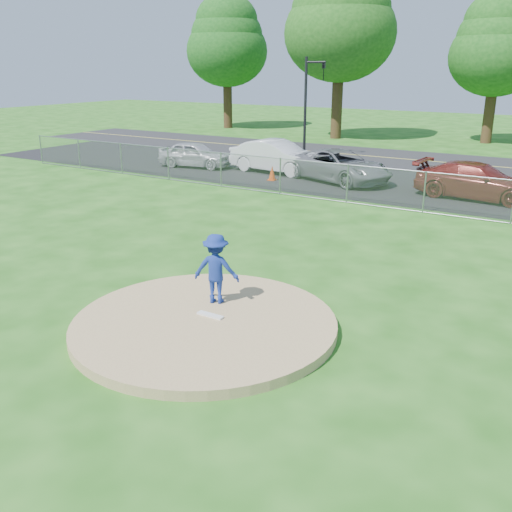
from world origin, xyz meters
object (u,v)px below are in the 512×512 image
(tree_far_left, at_px, (227,41))
(tree_left, at_px, (341,18))
(parked_car_white, at_px, (277,156))
(traffic_cone, at_px, (272,173))
(parked_car_silver, at_px, (195,154))
(tree_center, at_px, (498,44))
(parked_car_gray, at_px, (340,166))
(parked_car_darkred, at_px, (477,181))
(traffic_signal_left, at_px, (309,98))
(pitcher, at_px, (216,269))

(tree_far_left, height_order, tree_left, tree_left)
(tree_left, distance_m, parked_car_white, 16.77)
(traffic_cone, bearing_deg, parked_car_silver, 168.83)
(tree_center, xyz_separation_m, parked_car_gray, (-3.02, -18.17, -5.74))
(tree_center, bearing_deg, parked_car_darkred, -80.38)
(tree_center, height_order, traffic_signal_left, tree_center)
(traffic_signal_left, bearing_deg, parked_car_silver, -117.20)
(tree_center, bearing_deg, pitcher, -88.83)
(pitcher, xyz_separation_m, traffic_cone, (-6.47, 13.54, -0.62))
(traffic_signal_left, xyz_separation_m, parked_car_white, (1.11, -5.66, -2.55))
(traffic_cone, relative_size, parked_car_gray, 0.13)
(tree_far_left, relative_size, traffic_signal_left, 1.92)
(parked_car_gray, xyz_separation_m, parked_car_darkred, (6.17, -0.42, -0.01))
(parked_car_silver, height_order, parked_car_darkred, parked_car_darkred)
(tree_center, height_order, pitcher, tree_center)
(parked_car_white, distance_m, parked_car_gray, 3.67)
(tree_center, distance_m, parked_car_darkred, 19.72)
(tree_far_left, height_order, traffic_signal_left, tree_far_left)
(tree_left, bearing_deg, parked_car_gray, -65.28)
(traffic_cone, xyz_separation_m, parked_car_gray, (2.78, 1.39, 0.38))
(traffic_signal_left, height_order, parked_car_darkred, traffic_signal_left)
(traffic_cone, distance_m, parked_car_gray, 3.13)
(tree_far_left, bearing_deg, tree_center, 2.73)
(parked_car_gray, bearing_deg, parked_car_white, 102.18)
(tree_far_left, relative_size, parked_car_silver, 2.76)
(tree_left, relative_size, parked_car_gray, 2.42)
(tree_left, height_order, tree_center, tree_left)
(parked_car_white, relative_size, parked_car_darkred, 0.98)
(tree_far_left, distance_m, parked_car_silver, 21.10)
(pitcher, xyz_separation_m, parked_car_white, (-7.32, 15.45, -0.16))
(pitcher, bearing_deg, parked_car_silver, -70.61)
(traffic_signal_left, height_order, parked_car_gray, traffic_signal_left)
(parked_car_gray, bearing_deg, tree_center, 10.80)
(parked_car_darkred, bearing_deg, traffic_signal_left, 63.39)
(parked_car_silver, bearing_deg, tree_center, -41.22)
(tree_left, distance_m, parked_car_silver, 17.30)
(tree_left, height_order, parked_car_white, tree_left)
(tree_left, distance_m, parked_car_darkred, 21.74)
(tree_center, bearing_deg, tree_far_left, -177.27)
(tree_far_left, distance_m, parked_car_darkred, 30.55)
(traffic_signal_left, distance_m, pitcher, 22.85)
(tree_far_left, relative_size, pitcher, 6.97)
(traffic_cone, bearing_deg, traffic_signal_left, 104.58)
(parked_car_darkred, bearing_deg, tree_left, 44.68)
(parked_car_white, bearing_deg, pitcher, -149.29)
(tree_far_left, height_order, parked_car_darkred, tree_far_left)
(tree_far_left, xyz_separation_m, tree_left, (11.00, -2.00, 1.18))
(pitcher, bearing_deg, tree_center, -108.38)
(pitcher, relative_size, parked_car_silver, 0.40)
(traffic_signal_left, distance_m, parked_car_silver, 7.81)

